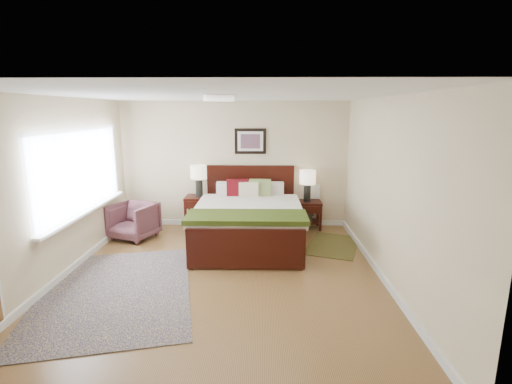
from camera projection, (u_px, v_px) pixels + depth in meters
floor at (223, 277)px, 5.24m from camera, size 5.00×5.00×0.00m
back_wall at (235, 165)px, 7.42m from camera, size 4.50×0.04×2.50m
front_wall at (180, 268)px, 2.54m from camera, size 4.50×0.04×2.50m
left_wall at (55, 190)px, 5.02m from camera, size 0.04×5.00×2.50m
right_wall at (389, 192)px, 4.94m from camera, size 0.04×5.00×2.50m
ceiling at (219, 95)px, 4.71m from camera, size 4.50×5.00×0.02m
window at (83, 173)px, 5.67m from camera, size 0.11×2.72×1.32m
ceil_fixture at (219, 98)px, 4.72m from camera, size 0.44×0.44×0.08m
bed at (248, 213)px, 6.47m from camera, size 1.86×2.27×1.22m
wall_art at (250, 141)px, 7.28m from camera, size 0.62×0.05×0.50m
nightstand_left at (199, 203)px, 7.34m from camera, size 0.55×0.49×0.65m
nightstand_right at (307, 212)px, 7.35m from camera, size 0.56×0.42×0.56m
lamp_left at (199, 175)px, 7.24m from camera, size 0.31×0.31×0.61m
lamp_right at (308, 180)px, 7.23m from camera, size 0.31×0.31×0.61m
armchair at (134, 221)px, 6.78m from camera, size 0.92×0.93×0.66m
rug_persian at (116, 291)px, 4.83m from camera, size 2.42×3.00×0.01m
rug_navy at (333, 245)px, 6.48m from camera, size 1.17×1.42×0.01m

